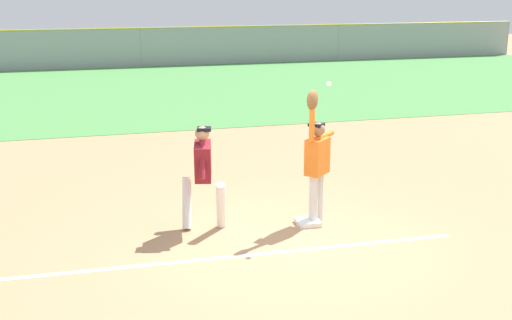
% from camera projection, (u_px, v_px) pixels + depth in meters
% --- Properties ---
extents(ground_plane, '(70.71, 70.71, 0.00)m').
position_uv_depth(ground_plane, '(286.00, 242.00, 10.17)').
color(ground_plane, tan).
extents(outfield_grass, '(40.25, 14.37, 0.01)m').
position_uv_depth(outfield_grass, '(161.00, 90.00, 24.49)').
color(outfield_grass, '#4C8C47').
rests_on(outfield_grass, ground_plane).
extents(chalk_foul_line, '(12.00, 0.42, 0.01)m').
position_uv_depth(chalk_foul_line, '(58.00, 274.00, 9.06)').
color(chalk_foul_line, white).
rests_on(chalk_foul_line, ground_plane).
extents(first_base, '(0.40, 0.40, 0.08)m').
position_uv_depth(first_base, '(308.00, 222.00, 10.90)').
color(first_base, white).
rests_on(first_base, ground_plane).
extents(fielder, '(0.73, 0.69, 2.28)m').
position_uv_depth(fielder, '(317.00, 158.00, 10.71)').
color(fielder, silver).
rests_on(fielder, ground_plane).
extents(runner, '(0.75, 0.84, 1.72)m').
position_uv_depth(runner, '(203.00, 170.00, 10.46)').
color(runner, white).
rests_on(runner, ground_plane).
extents(baseball, '(0.07, 0.07, 0.07)m').
position_uv_depth(baseball, '(329.00, 84.00, 10.16)').
color(baseball, white).
extents(outfield_fence, '(40.33, 0.08, 1.85)m').
position_uv_depth(outfield_fence, '(141.00, 47.00, 30.94)').
color(outfield_fence, '#93999E').
rests_on(outfield_fence, ground_plane).
extents(parked_car_red, '(4.48, 2.27, 1.25)m').
position_uv_depth(parked_car_red, '(118.00, 47.00, 33.61)').
color(parked_car_red, '#B21E1E').
rests_on(parked_car_red, ground_plane).
extents(parked_car_silver, '(4.57, 2.47, 1.25)m').
position_uv_depth(parked_car_silver, '(212.00, 44.00, 35.08)').
color(parked_car_silver, '#B7B7BC').
rests_on(parked_car_silver, ground_plane).
extents(parked_car_green, '(4.57, 2.46, 1.25)m').
position_uv_depth(parked_car_green, '(310.00, 42.00, 36.15)').
color(parked_car_green, '#1E6B33').
rests_on(parked_car_green, ground_plane).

